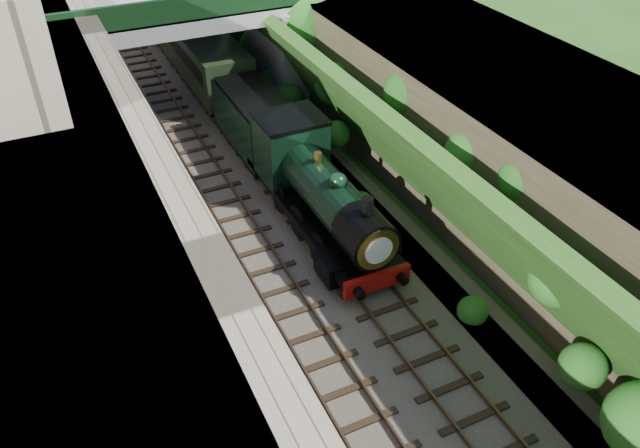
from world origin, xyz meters
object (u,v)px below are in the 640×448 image
(locomotive, at_px, (319,192))
(tree, at_px, (308,27))
(road_bridge, at_px, (210,37))
(tender, at_px, (257,124))

(locomotive, bearing_deg, tree, 67.48)
(road_bridge, bearing_deg, locomotive, -88.92)
(tree, bearing_deg, locomotive, -112.52)
(tree, xyz_separation_m, locomotive, (-4.71, -11.37, -2.75))
(road_bridge, distance_m, tender, 6.74)
(road_bridge, height_order, tender, road_bridge)
(locomotive, distance_m, tender, 7.37)
(tree, bearing_deg, road_bridge, 155.54)
(tree, distance_m, locomotive, 12.61)
(road_bridge, xyz_separation_m, locomotive, (0.26, -13.63, -2.18))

